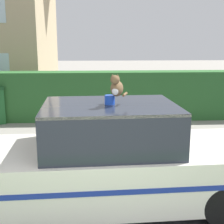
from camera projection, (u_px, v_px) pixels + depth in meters
road_strip at (105, 180)px, 5.58m from camera, size 28.00×5.27×0.01m
garden_hedge at (108, 96)px, 9.86m from camera, size 14.80×0.78×1.52m
police_car at (120, 159)px, 4.60m from camera, size 4.02×1.76×1.68m
cat at (117, 87)px, 4.23m from camera, size 0.28×0.32×0.32m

